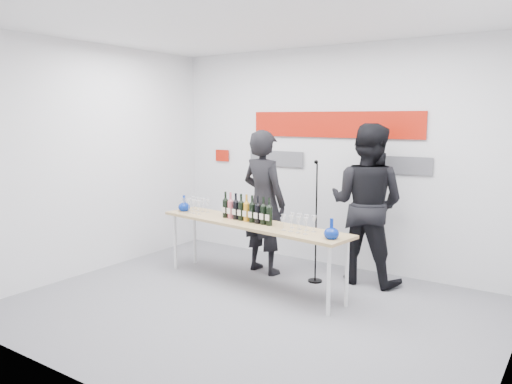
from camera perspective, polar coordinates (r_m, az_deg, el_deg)
ground at (r=5.55m, az=-0.71°, el=-13.09°), size 5.00×5.00×0.00m
back_wall at (r=6.92m, az=8.79°, el=3.90°), size 5.00×0.04×3.00m
signage at (r=6.90m, az=8.32°, el=6.44°), size 3.38×0.02×0.79m
tasting_table at (r=6.04m, az=-0.53°, el=-4.04°), size 2.69×0.86×0.79m
wine_bottles at (r=6.05m, az=-1.09°, el=-1.84°), size 0.80×0.18×0.33m
decanter_left at (r=6.80m, az=-8.22°, el=-1.27°), size 0.16×0.16×0.21m
decanter_right at (r=5.26m, az=8.62°, el=-4.15°), size 0.16×0.16×0.21m
glasses_left at (r=6.71m, az=-6.90°, el=-1.51°), size 0.38×0.26×0.18m
glasses_right at (r=5.57m, az=4.92°, el=-3.55°), size 0.38×0.26×0.18m
presenter_left at (r=6.55m, az=0.89°, el=-1.17°), size 0.76×0.56×1.89m
presenter_right at (r=6.29m, az=12.53°, el=-1.35°), size 0.96×0.75×1.98m
mic_stand at (r=6.28m, az=6.82°, el=-6.08°), size 0.18×0.18×1.54m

